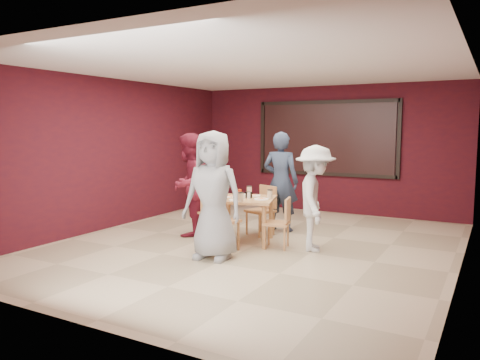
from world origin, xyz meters
The scene contains 11 objects.
floor centered at (0.00, 0.00, 0.00)m, with size 7.00×7.00×0.00m, color #CBB58D.
window_blinds centered at (0.00, 3.45, 1.65)m, with size 3.00×0.02×1.50m, color black.
dining_table centered at (-0.23, 0.13, 0.65)m, with size 1.17×1.17×0.89m.
chair_front centered at (-0.30, -0.61, 0.53)m, with size 0.52×0.52×0.94m.
chair_back centered at (-0.23, 0.80, 0.49)m, with size 0.54×0.54×0.86m.
chair_left centered at (-1.00, 0.23, 0.48)m, with size 0.52×0.52×0.85m.
chair_right centered at (0.45, 0.05, 0.45)m, with size 0.46×0.46×0.80m.
diner_front centered at (-0.18, -0.93, 0.92)m, with size 0.90×0.59×1.85m, color gray.
diner_back centered at (-0.08, 1.22, 0.91)m, with size 0.66×0.43×1.81m, color #2A354B.
diner_left centered at (-1.34, 0.12, 0.89)m, with size 0.87×0.68×1.79m, color maroon.
diner_right centered at (0.95, 0.20, 0.81)m, with size 1.05×0.60×1.62m, color silver.
Camera 1 is at (3.37, -6.53, 1.89)m, focal length 35.00 mm.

